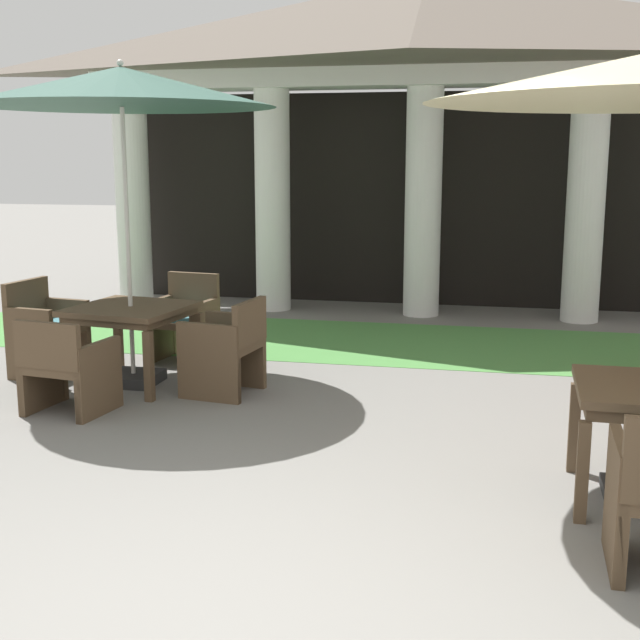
{
  "coord_description": "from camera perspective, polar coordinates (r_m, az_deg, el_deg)",
  "views": [
    {
      "loc": [
        1.04,
        -3.24,
        2.09
      ],
      "look_at": [
        -0.33,
        3.07,
        0.83
      ],
      "focal_mm": 47.84,
      "sensor_mm": 36.0,
      "label": 1
    }
  ],
  "objects": [
    {
      "name": "patio_chair_mid_right_north",
      "position": [
        8.82,
        -9.08,
        -0.1
      ],
      "size": [
        0.66,
        0.64,
        0.88
      ],
      "rotation": [
        0.0,
        0.0,
        -3.29
      ],
      "color": "brown",
      "rests_on": "ground"
    },
    {
      "name": "ground_plane",
      "position": [
        3.99,
        -5.08,
        -20.55
      ],
      "size": [
        60.0,
        60.0,
        0.0
      ],
      "primitive_type": "plane",
      "color": "gray"
    },
    {
      "name": "patio_chair_mid_right_south",
      "position": [
        7.25,
        -16.57,
        -3.05
      ],
      "size": [
        0.69,
        0.66,
        0.8
      ],
      "rotation": [
        0.0,
        0.0,
        -0.14
      ],
      "color": "brown",
      "rests_on": "ground"
    },
    {
      "name": "background_pavilion",
      "position": [
        11.33,
        7.18,
        16.79
      ],
      "size": [
        9.27,
        2.81,
        4.26
      ],
      "color": "white",
      "rests_on": "ground"
    },
    {
      "name": "lawn_strip",
      "position": [
        9.61,
        5.7,
        -1.55
      ],
      "size": [
        11.07,
        2.23,
        0.01
      ],
      "primitive_type": "cube",
      "color": "#519347",
      "rests_on": "ground"
    },
    {
      "name": "patio_table_mid_right",
      "position": [
        7.97,
        -12.53,
        0.25
      ],
      "size": [
        1.1,
        1.1,
        0.73
      ],
      "rotation": [
        0.0,
        0.0,
        -0.14
      ],
      "color": "brown",
      "rests_on": "ground"
    },
    {
      "name": "patio_chair_mid_right_east",
      "position": [
        7.54,
        -6.31,
        -1.85
      ],
      "size": [
        0.67,
        0.67,
        0.85
      ],
      "rotation": [
        0.0,
        0.0,
        1.43
      ],
      "color": "brown",
      "rests_on": "ground"
    },
    {
      "name": "patio_chair_mid_right_west",
      "position": [
        8.56,
        -17.9,
        -0.66
      ],
      "size": [
        0.61,
        0.69,
        0.91
      ],
      "rotation": [
        0.0,
        0.0,
        -1.71
      ],
      "color": "brown",
      "rests_on": "ground"
    },
    {
      "name": "patio_umbrella_mid_right",
      "position": [
        7.86,
        -13.15,
        14.78
      ],
      "size": [
        2.7,
        2.7,
        2.9
      ],
      "color": "#2D2D2D",
      "rests_on": "ground"
    }
  ]
}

